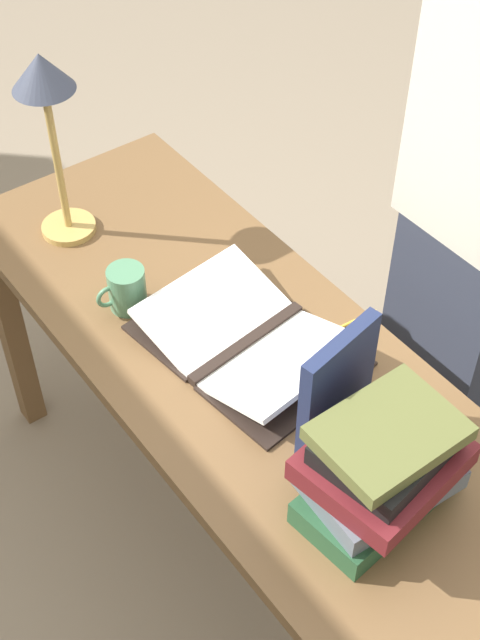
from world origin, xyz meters
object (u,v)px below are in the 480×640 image
object	(u,v)px
book_standing_upright	(336,391)
coffee_mug	(126,289)
pencil	(343,326)
open_book	(247,340)
reading_lamp	(47,102)
person_reader	(480,219)
book_stack_tall	(382,468)

from	to	relation	value
book_standing_upright	coffee_mug	size ratio (longest dim) A/B	2.39
pencil	open_book	bearing A→B (deg)	68.55
reading_lamp	person_reader	bearing A→B (deg)	-131.96
coffee_mug	open_book	bearing A→B (deg)	-151.69
open_book	book_standing_upright	size ratio (longest dim) A/B	1.74
open_book	book_stack_tall	distance (m)	0.45
reading_lamp	book_standing_upright	bearing A→B (deg)	-173.14
book_stack_tall	person_reader	world-z (taller)	person_reader
reading_lamp	person_reader	size ratio (longest dim) A/B	0.26
reading_lamp	person_reader	xyz separation A→B (m)	(-0.64, -0.71, -0.24)
person_reader	book_stack_tall	bearing A→B (deg)	-60.28
book_stack_tall	coffee_mug	size ratio (longest dim) A/B	2.63
reading_lamp	book_stack_tall	bearing A→B (deg)	-175.95
open_book	pencil	bearing A→B (deg)	-118.37
book_standing_upright	pencil	bearing A→B (deg)	-56.20
book_standing_upright	person_reader	bearing A→B (deg)	-81.85
book_stack_tall	person_reader	xyz separation A→B (m)	(0.36, -0.64, 0.00)
coffee_mug	book_stack_tall	bearing A→B (deg)	-172.42
coffee_mug	pencil	world-z (taller)	coffee_mug
reading_lamp	person_reader	distance (m)	0.98
book_stack_tall	coffee_mug	bearing A→B (deg)	7.58
book_stack_tall	pencil	distance (m)	0.45
open_book	book_standing_upright	bearing A→B (deg)	170.46
book_standing_upright	coffee_mug	world-z (taller)	book_standing_upright
open_book	book_standing_upright	distance (m)	0.31
coffee_mug	person_reader	distance (m)	0.80
reading_lamp	pencil	bearing A→B (deg)	-153.80
book_standing_upright	reading_lamp	distance (m)	0.88
coffee_mug	person_reader	world-z (taller)	person_reader
book_stack_tall	pencil	bearing A→B (deg)	-33.56
book_stack_tall	open_book	bearing A→B (deg)	-5.61
open_book	book_stack_tall	world-z (taller)	book_stack_tall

